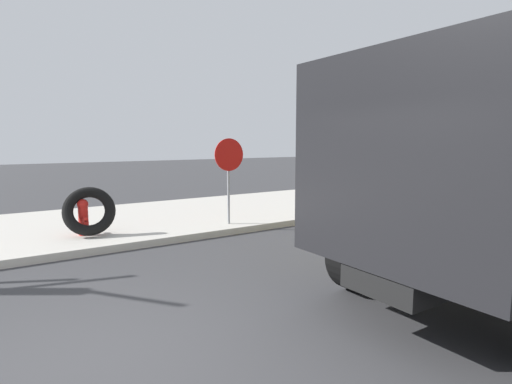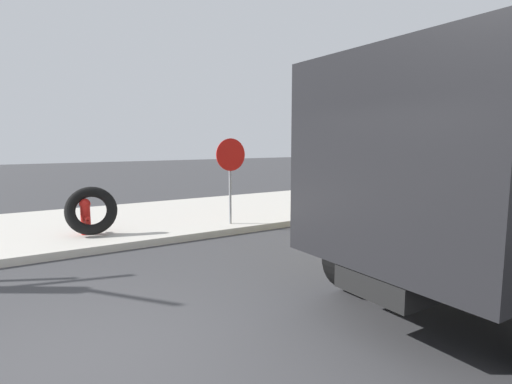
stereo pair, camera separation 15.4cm
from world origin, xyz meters
The scene contains 5 objects.
ground_plane centered at (0.00, 0.00, 0.00)m, with size 80.00×80.00×0.00m, color #38383A.
sidewalk_curb centered at (0.00, 6.50, 0.07)m, with size 36.00×5.00×0.15m, color #BCB7AD.
fire_hydrant centered at (0.86, 5.19, 0.56)m, with size 0.23×0.51×0.77m.
loose_tire centered at (0.96, 5.05, 0.67)m, with size 1.04×1.04×0.22m, color black.
stop_sign centered at (3.98, 4.49, 1.55)m, with size 0.76×0.08×2.03m.
Camera 2 is at (-0.63, -3.78, 2.10)m, focal length 28.26 mm.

